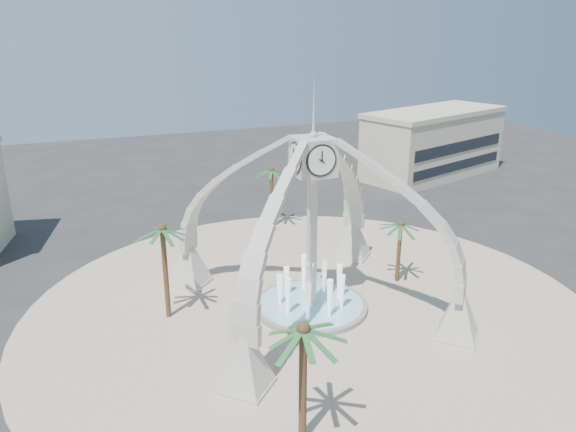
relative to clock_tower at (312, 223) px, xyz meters
name	(u,v)px	position (x,y,z in m)	size (l,w,h in m)	color
ground	(311,309)	(0.00, 0.00, -6.49)	(140.00, 140.00, 0.00)	#282828
plaza	(311,308)	(0.00, 0.00, -6.46)	(40.00, 40.00, 0.06)	#C1A78F
clock_tower	(312,223)	(0.00, 0.00, 0.00)	(17.94, 17.94, 16.30)	beige
fountain	(311,305)	(0.00, 0.00, -6.20)	(8.00, 8.00, 3.62)	gray
building_ne	(433,143)	(30.00, 28.00, -2.18)	(21.87, 14.17, 8.60)	#BBAF91
palm_east	(401,225)	(8.07, 1.52, -1.75)	(3.58, 3.58, 5.44)	brown
palm_west	(162,230)	(-9.59, 2.54, -0.08)	(4.23, 4.23, 7.23)	brown
palm_north	(271,171)	(3.24, 16.75, -0.73)	(3.77, 3.77, 6.54)	brown
palm_south	(303,331)	(-5.80, -12.01, -0.40)	(5.46, 5.46, 6.96)	brown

